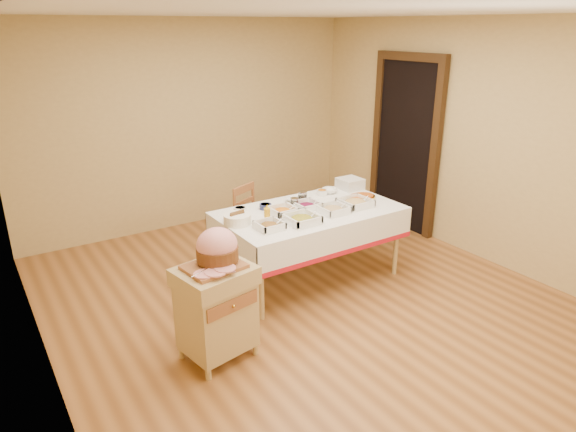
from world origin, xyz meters
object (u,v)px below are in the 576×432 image
object	(u,v)px
dining_chair	(254,223)
ham_on_board	(217,250)
bread_basket	(237,219)
brass_platter	(361,197)
dining_table	(310,225)
preserve_jar_left	(294,204)
preserve_jar_right	(302,198)
plate_stack	(350,184)
mustard_bottle	(267,215)
butcher_cart	(216,307)

from	to	relation	value
dining_chair	ham_on_board	xyz separation A→B (m)	(-1.09, -1.38, 0.46)
bread_basket	brass_platter	size ratio (longest dim) A/B	0.75
dining_chair	bread_basket	bearing A→B (deg)	-129.60
dining_chair	dining_table	bearing A→B (deg)	-69.54
dining_table	dining_chair	bearing A→B (deg)	110.46
ham_on_board	preserve_jar_left	world-z (taller)	ham_on_board
dining_chair	brass_platter	world-z (taller)	dining_chair
preserve_jar_right	plate_stack	world-z (taller)	preserve_jar_right
preserve_jar_left	brass_platter	bearing A→B (deg)	-11.64
bread_basket	brass_platter	bearing A→B (deg)	-3.29
dining_chair	bread_basket	world-z (taller)	bread_basket
preserve_jar_left	mustard_bottle	xyz separation A→B (m)	(-0.44, -0.20, 0.03)
ham_on_board	dining_table	bearing A→B (deg)	26.75
plate_stack	bread_basket	bearing A→B (deg)	-170.03
butcher_cart	ham_on_board	distance (m)	0.47
dining_table	butcher_cart	size ratio (longest dim) A/B	2.33
ham_on_board	plate_stack	world-z (taller)	ham_on_board
brass_platter	bread_basket	bearing A→B (deg)	176.71
bread_basket	mustard_bottle	bearing A→B (deg)	-27.79
mustard_bottle	ham_on_board	bearing A→B (deg)	-142.98
mustard_bottle	butcher_cart	bearing A→B (deg)	-142.92
dining_table	bread_basket	size ratio (longest dim) A/B	7.08
preserve_jar_right	brass_platter	world-z (taller)	preserve_jar_right
butcher_cart	preserve_jar_left	xyz separation A→B (m)	(1.29, 0.85, 0.36)
dining_chair	mustard_bottle	size ratio (longest dim) A/B	4.78
dining_table	dining_chair	distance (m)	0.76
dining_chair	bread_basket	distance (m)	0.91
preserve_jar_left	plate_stack	world-z (taller)	plate_stack
preserve_jar_right	preserve_jar_left	bearing A→B (deg)	-152.09
ham_on_board	plate_stack	distance (m)	2.38
dining_table	preserve_jar_right	size ratio (longest dim) A/B	14.34
preserve_jar_left	dining_table	bearing A→B (deg)	-51.92
butcher_cart	plate_stack	bearing A→B (deg)	25.66
dining_table	brass_platter	bearing A→B (deg)	-2.22
plate_stack	brass_platter	distance (m)	0.39
dining_chair	mustard_bottle	xyz separation A→B (m)	(-0.28, -0.77, 0.40)
preserve_jar_right	mustard_bottle	xyz separation A→B (m)	(-0.60, -0.28, 0.02)
dining_table	mustard_bottle	size ratio (longest dim) A/B	10.10
mustard_bottle	bread_basket	size ratio (longest dim) A/B	0.70
dining_table	mustard_bottle	distance (m)	0.60
preserve_jar_left	plate_stack	distance (m)	0.92
ham_on_board	preserve_jar_right	bearing A→B (deg)	32.43
ham_on_board	plate_stack	bearing A→B (deg)	25.35
butcher_cart	preserve_jar_right	world-z (taller)	preserve_jar_right
dining_chair	preserve_jar_right	size ratio (longest dim) A/B	6.80
ham_on_board	brass_platter	bearing A→B (deg)	18.15
dining_chair	plate_stack	world-z (taller)	plate_stack
bread_basket	brass_platter	xyz separation A→B (m)	(1.44, -0.08, -0.03)
ham_on_board	preserve_jar_right	xyz separation A→B (m)	(1.41, 0.89, -0.09)
plate_stack	dining_table	bearing A→B (deg)	-157.10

